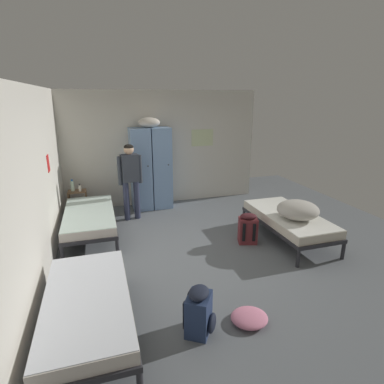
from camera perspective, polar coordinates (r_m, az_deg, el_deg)
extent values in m
plane|color=slate|center=(5.39, 0.84, -10.49)|extent=(8.45, 8.45, 0.00)
cube|color=beige|center=(7.46, -5.48, 7.95)|extent=(4.66, 0.06, 2.66)
cube|color=beige|center=(4.77, -26.41, 1.09)|extent=(0.06, 5.28, 2.66)
cube|color=beige|center=(7.66, 1.90, 9.93)|extent=(0.55, 0.01, 0.40)
cube|color=red|center=(5.63, -24.87, 4.77)|extent=(0.01, 0.20, 0.28)
cube|color=#7A9ECC|center=(7.15, -9.36, 4.11)|extent=(0.44, 0.52, 1.85)
cylinder|color=black|center=(6.87, -8.09, 4.72)|extent=(0.02, 0.03, 0.02)
cube|color=#7A9ECC|center=(7.22, -5.74, 4.39)|extent=(0.44, 0.52, 1.85)
cylinder|color=black|center=(6.95, -4.33, 4.99)|extent=(0.02, 0.03, 0.02)
ellipsoid|color=beige|center=(7.03, -7.87, 12.51)|extent=(0.48, 0.36, 0.22)
cylinder|color=brown|center=(7.06, -21.58, -2.52)|extent=(0.03, 0.03, 0.55)
cylinder|color=brown|center=(7.04, -18.75, -2.28)|extent=(0.03, 0.03, 0.55)
cylinder|color=brown|center=(7.32, -21.45, -1.84)|extent=(0.03, 0.03, 0.55)
cylinder|color=brown|center=(7.30, -18.72, -1.61)|extent=(0.03, 0.03, 0.55)
cube|color=brown|center=(7.20, -20.06, -2.68)|extent=(0.38, 0.30, 0.02)
cube|color=brown|center=(7.10, -20.36, 0.12)|extent=(0.38, 0.30, 0.02)
cylinder|color=#28282D|center=(6.91, 15.77, -3.56)|extent=(0.06, 0.06, 0.28)
cylinder|color=#28282D|center=(6.51, 9.50, -4.41)|extent=(0.06, 0.06, 0.28)
cylinder|color=#28282D|center=(5.59, 25.98, -9.70)|extent=(0.06, 0.06, 0.28)
cylinder|color=#28282D|center=(5.09, 18.85, -11.50)|extent=(0.06, 0.06, 0.28)
cube|color=#28282D|center=(5.92, 17.20, -5.42)|extent=(0.90, 1.90, 0.06)
cube|color=beige|center=(5.88, 17.29, -4.52)|extent=(0.87, 1.84, 0.14)
cube|color=white|center=(5.86, 17.35, -3.83)|extent=(0.86, 1.82, 0.01)
cylinder|color=#28282D|center=(3.16, -9.51, -31.40)|extent=(0.06, 0.06, 0.28)
cylinder|color=#28282D|center=(4.63, -23.55, -15.04)|extent=(0.06, 0.06, 0.28)
cylinder|color=#28282D|center=(4.59, -12.79, -14.26)|extent=(0.06, 0.06, 0.28)
cube|color=#28282D|center=(3.73, -18.53, -19.74)|extent=(0.90, 1.90, 0.06)
cube|color=silver|center=(3.67, -18.69, -18.49)|extent=(0.87, 1.84, 0.14)
cube|color=silver|center=(3.63, -18.80, -17.52)|extent=(0.86, 1.82, 0.01)
cylinder|color=#28282D|center=(5.33, -22.71, -10.58)|extent=(0.06, 0.06, 0.28)
cylinder|color=#28282D|center=(5.29, -13.53, -9.87)|extent=(0.06, 0.06, 0.28)
cylinder|color=#28282D|center=(7.02, -21.47, -3.80)|extent=(0.06, 0.06, 0.28)
cylinder|color=#28282D|center=(6.99, -14.61, -3.23)|extent=(0.06, 0.06, 0.28)
cube|color=#28282D|center=(6.07, -18.23, -4.95)|extent=(0.90, 1.90, 0.06)
cube|color=silver|center=(6.04, -18.31, -4.07)|extent=(0.87, 1.84, 0.14)
cube|color=silver|center=(6.01, -18.38, -3.40)|extent=(0.86, 1.82, 0.01)
ellipsoid|color=#B7B2A8|center=(5.63, 18.85, -3.11)|extent=(0.71, 0.70, 0.30)
cylinder|color=#2D334C|center=(6.68, -10.07, -1.39)|extent=(0.12, 0.12, 0.83)
cylinder|color=#2D334C|center=(6.63, -11.91, -1.64)|extent=(0.12, 0.12, 0.83)
cube|color=#333842|center=(6.47, -11.33, 4.34)|extent=(0.37, 0.25, 0.56)
cylinder|color=#333842|center=(6.53, -9.51, 4.19)|extent=(0.08, 0.08, 0.58)
cylinder|color=#333842|center=(6.43, -13.14, 3.78)|extent=(0.08, 0.08, 0.58)
sphere|color=#DBAD89|center=(6.40, -11.53, 7.64)|extent=(0.20, 0.20, 0.20)
ellipsoid|color=black|center=(6.39, -11.55, 8.09)|extent=(0.19, 0.19, 0.11)
cylinder|color=silver|center=(7.09, -21.09, 1.03)|extent=(0.07, 0.07, 0.22)
cylinder|color=#2666B2|center=(7.06, -21.20, 2.02)|extent=(0.04, 0.04, 0.04)
cylinder|color=white|center=(7.03, -19.86, 0.67)|extent=(0.06, 0.06, 0.13)
cylinder|color=black|center=(7.01, -19.93, 1.30)|extent=(0.03, 0.03, 0.03)
cube|color=maroon|center=(5.63, 10.19, -6.97)|extent=(0.38, 0.33, 0.46)
ellipsoid|color=#42191E|center=(5.79, 9.90, -7.12)|extent=(0.25, 0.15, 0.20)
ellipsoid|color=#42191E|center=(5.52, 10.33, -4.41)|extent=(0.34, 0.29, 0.10)
cube|color=black|center=(5.51, 11.34, -7.30)|extent=(0.05, 0.04, 0.32)
cube|color=black|center=(5.48, 9.51, -7.34)|extent=(0.05, 0.04, 0.32)
cube|color=navy|center=(3.63, 1.23, -21.48)|extent=(0.38, 0.40, 0.46)
ellipsoid|color=black|center=(3.66, 3.69, -22.85)|extent=(0.20, 0.24, 0.20)
ellipsoid|color=black|center=(3.47, 1.26, -17.98)|extent=(0.34, 0.36, 0.10)
cube|color=black|center=(3.58, -1.40, -21.66)|extent=(0.05, 0.06, 0.32)
cube|color=black|center=(3.71, -0.55, -20.04)|extent=(0.05, 0.06, 0.32)
ellipsoid|color=pink|center=(3.92, 10.48, -21.73)|extent=(0.43, 0.40, 0.11)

